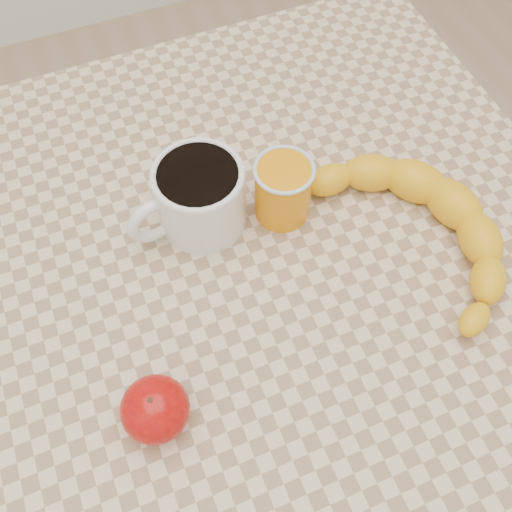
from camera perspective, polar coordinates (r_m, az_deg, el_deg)
name	(u,v)px	position (r m, az deg, el deg)	size (l,w,h in m)	color
ground	(256,424)	(1.36, 0.00, -16.49)	(3.00, 3.00, 0.00)	tan
table	(256,297)	(0.73, 0.00, -4.16)	(0.80, 0.80, 0.75)	beige
coffee_mug	(198,196)	(0.65, -5.83, 6.02)	(0.15, 0.12, 0.09)	white
orange_juice_glass	(283,190)	(0.66, 2.71, 6.64)	(0.07, 0.07, 0.08)	orange
apple	(155,409)	(0.57, -10.05, -14.85)	(0.09, 0.09, 0.06)	#8A0407
banana	(410,230)	(0.67, 15.17, 2.51)	(0.31, 0.37, 0.05)	yellow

